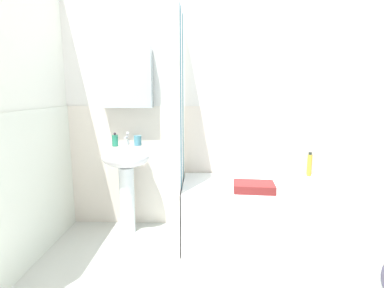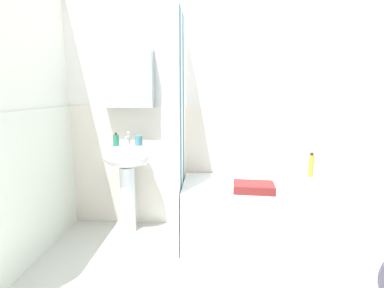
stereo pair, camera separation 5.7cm
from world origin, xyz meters
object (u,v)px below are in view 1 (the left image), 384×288
Objects in this scene: bathtub at (267,213)px; towel_folded at (254,187)px; soap_dispenser at (115,140)px; toothbrush_cup at (138,140)px; conditioner_bottle at (330,167)px; sink at (126,170)px; lotion_bottle at (309,165)px; body_wash_bottle at (321,166)px.

bathtub is 4.59× the size of towel_folded.
toothbrush_cup is at bearing 13.42° from soap_dispenser.
soap_dispenser is 0.71× the size of conditioner_bottle.
soap_dispenser is (-0.10, 0.02, 0.28)m from sink.
lotion_bottle reaches higher than conditioner_bottle.
bathtub is 6.45× the size of lotion_bottle.
bathtub is (1.19, -0.21, -0.61)m from toothbrush_cup.
soap_dispenser is at bearing -176.85° from conditioner_bottle.
lotion_bottle is (-0.20, -0.02, 0.03)m from conditioner_bottle.
lotion_bottle is (1.73, 0.11, 0.04)m from sink.
conditioner_bottle is at bearing 4.57° from lotion_bottle.
body_wash_bottle is at bearing 24.94° from bathtub.
towel_folded is at bearing -17.00° from sink.
sink is 1.84m from body_wash_bottle.
conditioner_bottle is at bearing 22.98° from bathtub.
soap_dispenser is 1.85m from lotion_bottle.
body_wash_bottle reaches higher than bathtub.
sink is 9.06× the size of toothbrush_cup.
sink is 4.66× the size of conditioner_bottle.
conditioner_bottle is (2.03, 0.11, -0.27)m from soap_dispenser.
toothbrush_cup is 1.35m from bathtub.
towel_folded reaches higher than bathtub.
conditioner_bottle is at bearing 2.00° from toothbrush_cup.
body_wash_bottle is at bearing 2.77° from soap_dispenser.
towel_folded is (-0.60, -0.46, -0.08)m from lotion_bottle.
towel_folded is (-0.71, -0.46, -0.07)m from body_wash_bottle.
conditioner_bottle is 0.85× the size of body_wash_bottle.
conditioner_bottle reaches higher than bathtub.
toothbrush_cup is at bearing 158.15° from towel_folded.
body_wash_bottle is at bearing -169.32° from conditioner_bottle.
soap_dispenser is at bearing 173.36° from bathtub.
towel_folded is (1.03, -0.41, -0.31)m from toothbrush_cup.
sink is at bearing 173.67° from bathtub.
sink is 1.19m from towel_folded.
soap_dispenser is at bearing 163.48° from towel_folded.
bathtub is 7.03× the size of body_wash_bottle.
toothbrush_cup is 1.65m from lotion_bottle.
body_wash_bottle is (-0.10, -0.02, 0.02)m from conditioner_bottle.
sink is 3.96× the size of body_wash_bottle.
conditioner_bottle is 0.78× the size of lotion_bottle.
conditioner_bottle is at bearing 3.85° from sink.
sink is 0.56× the size of bathtub.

